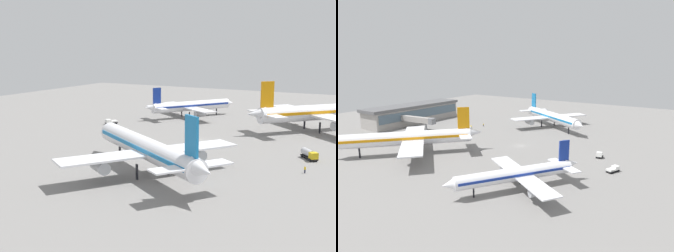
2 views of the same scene
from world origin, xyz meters
The scene contains 8 objects.
ground centered at (0.00, 0.00, 0.00)m, with size 288.00×288.00×0.00m, color gray.
airplane_at_gate centered at (-39.65, -4.92, 5.94)m, with size 39.78×47.25×16.35m.
airplane_taxiing centered at (37.87, 22.07, 4.50)m, with size 35.95×30.24×12.39m.
airplane_distant centered at (33.57, -28.73, 6.28)m, with size 46.22×42.86×17.29m.
baggage_tug centered at (-2.31, 32.44, 1.16)m, with size 3.43×2.59×2.30m.
pushback_tractor centered at (9.44, 40.43, 0.97)m, with size 4.79×3.59×1.90m.
fuel_truck centered at (-7.99, -34.50, 1.39)m, with size 6.08×5.46×2.50m.
ground_crew_worker centered at (-21.62, -36.57, 0.85)m, with size 0.56×0.47×1.67m.
Camera 1 is at (-130.37, -60.23, 30.58)m, focal length 51.13 mm.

